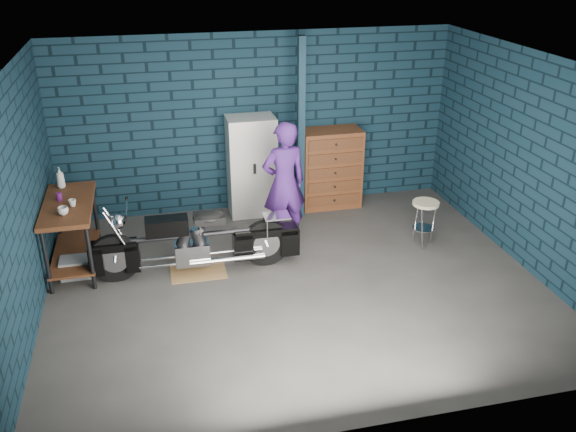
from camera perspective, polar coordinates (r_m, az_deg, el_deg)
name	(u,v)px	position (r m, az deg, el deg)	size (l,w,h in m)	color
ground	(296,284)	(7.63, 0.74, -6.34)	(6.00, 6.00, 0.00)	#464342
room_walls	(286,123)	(7.35, -0.22, 8.68)	(6.02, 5.01, 2.71)	#102936
support_post	(301,131)	(8.94, 1.22, 7.96)	(0.10, 0.10, 2.70)	#112938
workbench	(73,235)	(8.26, -19.49, -1.71)	(0.60, 1.40, 0.91)	brown
drip_mat	(198,271)	(7.98, -8.40, -5.11)	(0.71, 0.53, 0.01)	olive
motorcycle	(196,237)	(7.74, -8.63, -1.96)	(2.25, 0.61, 0.99)	black
person	(284,183)	(8.31, -0.36, 3.07)	(0.63, 0.42, 1.73)	#461E73
storage_bin	(77,267)	(8.19, -19.16, -4.54)	(0.39, 0.28, 0.24)	gray
locker	(252,166)	(9.25, -3.41, 4.67)	(0.71, 0.51, 1.52)	silver
tool_chest	(330,168)	(9.57, 3.98, 4.46)	(0.93, 0.52, 1.24)	brown
shop_stool	(424,224)	(8.59, 12.59, -0.72)	(0.36, 0.36, 0.66)	#BEB390
cup_a	(63,211)	(7.74, -20.30, 0.46)	(0.12, 0.12, 0.10)	#BEB390
cup_b	(72,203)	(7.94, -19.52, 1.17)	(0.09, 0.09, 0.09)	#BEB390
mug_purple	(59,197)	(8.17, -20.63, 1.70)	(0.07, 0.07, 0.10)	#621A69
bottle	(60,177)	(8.55, -20.54, 3.40)	(0.11, 0.11, 0.28)	gray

